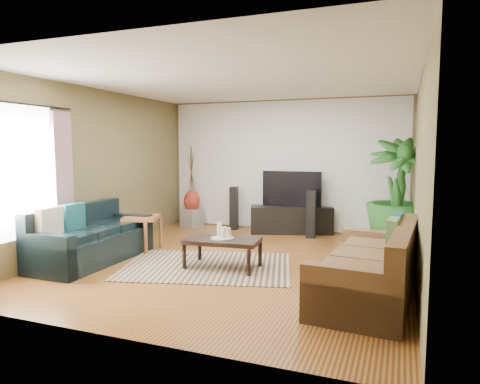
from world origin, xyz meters
The scene contains 27 objects.
floor centered at (0.00, 0.00, 0.00)m, with size 5.50×5.50×0.00m, color #9F6629.
ceiling centered at (0.00, 0.00, 2.70)m, with size 5.50×5.50×0.00m, color white.
wall_back centered at (0.00, 2.75, 1.35)m, with size 5.00×5.00×0.00m, color brown.
wall_front centered at (0.00, -2.75, 1.35)m, with size 5.00×5.00×0.00m, color brown.
wall_left centered at (-2.50, 0.00, 1.35)m, with size 5.50×5.50×0.00m, color brown.
wall_right centered at (2.50, 0.00, 1.35)m, with size 5.50×5.50×0.00m, color brown.
backwall_panel centered at (0.00, 2.74, 1.35)m, with size 4.90×4.90×0.00m, color white.
window_pane centered at (-2.48, -1.60, 1.40)m, with size 1.80×1.80×0.00m, color white.
curtain_far centered at (-2.43, -0.85, 1.15)m, with size 0.08×0.35×2.20m, color gray.
curtain_rod centered at (-2.43, -1.60, 2.30)m, with size 0.03×0.03×1.90m, color black.
sofa_left centered at (-2.04, -0.70, 0.42)m, with size 1.99×0.85×0.85m, color black.
sofa_right centered at (1.97, -0.84, 0.42)m, with size 2.12×0.96×0.85m, color brown.
area_rug centered at (-0.30, -0.34, 0.01)m, with size 2.39×1.70×0.01m, color #A38060.
coffee_table centered at (-0.07, -0.33, 0.22)m, with size 1.05×0.57×0.43m, color black.
candle_tray centered at (-0.07, -0.33, 0.44)m, with size 0.33×0.33×0.01m, color #999994.
candle_tall centered at (-0.13, -0.30, 0.55)m, with size 0.07×0.07×0.21m, color #EBE7C6.
candle_mid centered at (-0.03, -0.37, 0.53)m, with size 0.07×0.07×0.16m, color white.
candle_short centered at (0.00, -0.27, 0.51)m, with size 0.07×0.07×0.13m, color beige.
tv_stand centered at (0.24, 2.50, 0.27)m, with size 1.63×0.49×0.54m, color black.
television centered at (0.24, 2.50, 0.90)m, with size 1.20×0.07×0.71m, color black.
speaker_left centered at (-0.99, 2.43, 0.45)m, with size 0.16×0.18×0.90m, color black.
speaker_right centered at (0.70, 2.17, 0.46)m, with size 0.16×0.18×0.91m, color black.
potted_plant centered at (2.25, 1.94, 0.95)m, with size 1.06×1.06×1.90m, color #1D541C.
plant_pot centered at (2.25, 1.94, 0.14)m, with size 0.35×0.35×0.27m, color black.
pedestal centered at (-1.99, 2.45, 0.19)m, with size 0.38×0.38×0.38m, color gray.
vase centered at (-1.99, 2.45, 0.55)m, with size 0.35×0.35×0.49m, color maroon.
side_table centered at (-1.79, 0.21, 0.29)m, with size 0.54×0.54×0.58m, color brown.
Camera 1 is at (2.30, -5.85, 1.73)m, focal length 32.00 mm.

